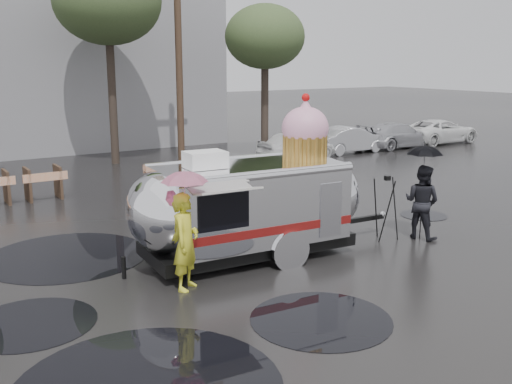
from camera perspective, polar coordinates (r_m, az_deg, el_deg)
ground at (r=12.51m, az=10.70°, el=-7.23°), size 120.00×120.00×0.00m
puddles at (r=10.98m, az=-7.00°, el=-9.94°), size 13.93×9.50×0.01m
utility_pole at (r=24.91m, az=-7.38°, el=13.45°), size 1.60×0.28×9.00m
tree_mid at (r=24.98m, az=-13.96°, el=17.15°), size 4.20×4.20×8.03m
tree_right at (r=25.77m, az=0.86°, el=14.49°), size 3.36×3.36×6.42m
parked_cars at (r=28.82m, az=11.64°, el=5.39°), size 13.20×1.90×1.50m
airstream_trailer at (r=12.73m, az=-0.42°, el=-0.84°), size 6.56×2.62×3.54m
person_left at (r=11.09m, az=-6.68°, el=-4.72°), size 0.79×0.76×1.83m
umbrella_pink at (r=10.83m, az=-6.81°, el=0.29°), size 1.04×1.04×2.26m
person_right at (r=14.67m, az=15.51°, el=-0.92°), size 0.70×0.95×1.77m
umbrella_black at (r=14.48m, az=15.75°, el=3.00°), size 1.04×1.04×2.26m
tripod at (r=14.37m, az=12.30°, el=-0.89°), size 0.60×0.63×1.54m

